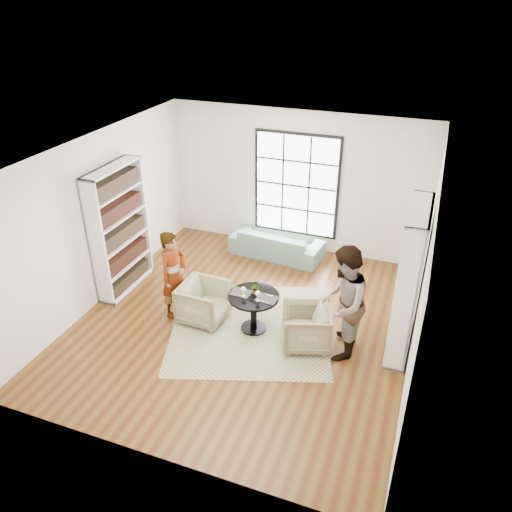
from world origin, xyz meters
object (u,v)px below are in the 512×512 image
at_px(wine_glass_left, 243,290).
at_px(flower_centerpiece, 255,288).
at_px(armchair_right, 306,327).
at_px(sofa, 277,244).
at_px(person_left, 174,275).
at_px(person_right, 343,303).
at_px(armchair_left, 204,302).
at_px(wine_glass_right, 258,294).
at_px(pedestal_table, 254,305).

height_order(wine_glass_left, flower_centerpiece, flower_centerpiece).
bearing_deg(wine_glass_left, armchair_right, -0.58).
bearing_deg(sofa, person_left, 74.66).
bearing_deg(sofa, person_right, 131.07).
distance_m(armchair_right, wine_glass_left, 1.16).
bearing_deg(armchair_left, armchair_right, -90.17).
distance_m(sofa, armchair_right, 3.02).
relative_size(person_right, wine_glass_right, 10.44).
height_order(armchair_left, person_left, person_left).
bearing_deg(pedestal_table, person_right, -3.52).
xyz_separation_m(pedestal_table, armchair_left, (-0.90, -0.03, -0.14)).
xyz_separation_m(person_left, flower_centerpiece, (1.45, 0.10, -0.02)).
bearing_deg(person_right, person_left, -93.97).
height_order(pedestal_table, wine_glass_left, wine_glass_left).
distance_m(person_left, wine_glass_right, 1.57).
bearing_deg(person_left, pedestal_table, -77.13).
relative_size(person_right, flower_centerpiece, 10.08).
bearing_deg(person_left, wine_glass_left, -80.50).
height_order(armchair_left, wine_glass_right, wine_glass_right).
distance_m(armchair_right, flower_centerpiece, 1.03).
bearing_deg(wine_glass_left, person_left, 177.73).
relative_size(armchair_right, wine_glass_left, 4.27).
relative_size(pedestal_table, armchair_left, 1.10).
height_order(pedestal_table, person_right, person_right).
relative_size(sofa, person_right, 1.04).
bearing_deg(wine_glass_right, armchair_left, 175.09).
bearing_deg(armchair_right, wine_glass_right, -106.63).
bearing_deg(wine_glass_right, person_right, 1.05).
bearing_deg(sofa, wine_glass_left, 102.04).
bearing_deg(wine_glass_left, wine_glass_right, -7.78).
relative_size(armchair_right, person_right, 0.41).
relative_size(sofa, wine_glass_right, 10.91).
bearing_deg(armchair_right, flower_centerpiece, -118.39).
bearing_deg(pedestal_table, wine_glass_left, -151.36).
xyz_separation_m(armchair_left, person_right, (2.37, -0.06, 0.58)).
bearing_deg(armchair_left, flower_centerpiece, -81.94).
xyz_separation_m(sofa, armchair_left, (-0.45, -2.62, 0.07)).
xyz_separation_m(armchair_right, wine_glass_right, (-0.80, -0.02, 0.46)).
height_order(person_right, wine_glass_right, person_right).
bearing_deg(flower_centerpiece, sofa, 100.25).
relative_size(pedestal_table, armchair_right, 1.12).
bearing_deg(person_right, armchair_left, -94.26).
height_order(sofa, person_right, person_right).
distance_m(armchair_left, person_left, 0.70).
distance_m(armchair_left, person_right, 2.44).
bearing_deg(armchair_right, person_left, -109.91).
bearing_deg(sofa, armchair_right, 122.55).
height_order(person_right, flower_centerpiece, person_right).
distance_m(pedestal_table, wine_glass_right, 0.35).
bearing_deg(flower_centerpiece, wine_glass_left, -134.32).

